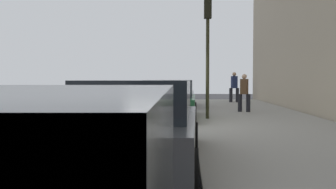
% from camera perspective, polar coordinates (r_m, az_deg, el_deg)
% --- Properties ---
extents(ground_plane, '(56.00, 56.00, 0.00)m').
position_cam_1_polar(ground_plane, '(12.26, -0.68, -4.86)').
color(ground_plane, black).
extents(sidewalk, '(28.00, 4.60, 0.15)m').
position_cam_1_polar(sidewalk, '(12.47, 14.67, -4.46)').
color(sidewalk, gray).
rests_on(sidewalk, ground).
extents(lane_stripe_centre, '(28.00, 0.14, 0.01)m').
position_cam_1_polar(lane_stripe_centre, '(12.88, -15.08, -4.57)').
color(lane_stripe_centre, gold).
rests_on(lane_stripe_centre, ground).
extents(snow_bank_curb, '(5.73, 0.56, 0.22)m').
position_cam_1_polar(snow_bank_curb, '(13.49, 2.66, -3.74)').
color(snow_bank_curb, white).
rests_on(snow_bank_curb, ground).
extents(parked_car_charcoal, '(4.72, 1.98, 1.51)m').
position_cam_1_polar(parked_car_charcoal, '(6.25, -4.11, -4.74)').
color(parked_car_charcoal, black).
rests_on(parked_car_charcoal, ground).
extents(parked_car_green, '(4.37, 1.97, 1.51)m').
position_cam_1_polar(parked_car_green, '(13.27, 0.29, -1.03)').
color(parked_car_green, black).
rests_on(parked_car_green, ground).
extents(parked_car_navy, '(4.41, 2.00, 1.51)m').
position_cam_1_polar(parked_car_navy, '(18.85, 1.07, -0.05)').
color(parked_car_navy, black).
rests_on(parked_car_navy, ground).
extents(pedestrian_navy_coat, '(0.52, 0.61, 1.84)m').
position_cam_1_polar(pedestrian_navy_coat, '(23.08, 10.15, 1.27)').
color(pedestrian_navy_coat, black).
rests_on(pedestrian_navy_coat, sidewalk).
extents(pedestrian_brown_coat, '(0.50, 0.51, 1.62)m').
position_cam_1_polar(pedestrian_brown_coat, '(16.20, 11.65, 0.43)').
color(pedestrian_brown_coat, black).
rests_on(pedestrian_brown_coat, sidewalk).
extents(traffic_light_pole, '(0.35, 0.26, 4.22)m').
position_cam_1_polar(traffic_light_pole, '(13.23, 6.12, 8.74)').
color(traffic_light_pole, '#2D2D19').
rests_on(traffic_light_pole, sidewalk).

